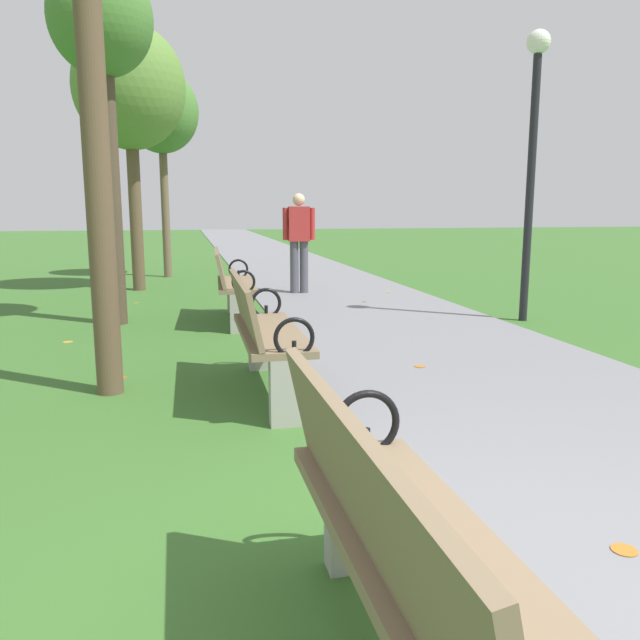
# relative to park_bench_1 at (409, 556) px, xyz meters

# --- Properties ---
(paved_walkway) EXTENTS (2.81, 44.00, 0.02)m
(paved_walkway) POSITION_rel_park_bench_1_xyz_m (1.91, 17.97, -0.48)
(paved_walkway) COLOR slate
(paved_walkway) RESTS_ON ground
(park_bench_1) EXTENTS (0.49, 1.61, 0.90)m
(park_bench_1) POSITION_rel_park_bench_1_xyz_m (0.00, 0.00, 0.00)
(park_bench_1) COLOR #7A664C
(park_bench_1) RESTS_ON ground
(park_bench_2) EXTENTS (0.49, 1.60, 0.90)m
(park_bench_2) POSITION_rel_park_bench_1_xyz_m (-0.00, 3.19, 0.00)
(park_bench_2) COLOR #7A664C
(park_bench_2) RESTS_ON ground
(park_bench_3) EXTENTS (0.55, 1.62, 0.90)m
(park_bench_3) POSITION_rel_park_bench_1_xyz_m (0.00, 6.37, 0.00)
(park_bench_3) COLOR #7A664C
(park_bench_3) RESTS_ON ground
(tree_2) EXTENTS (1.18, 1.18, 4.19)m
(tree_2) POSITION_rel_park_bench_1_xyz_m (-1.40, 6.53, 2.88)
(tree_2) COLOR #4C3D2D
(tree_2) RESTS_ON ground
(tree_3) EXTENTS (1.83, 1.83, 4.38)m
(tree_3) POSITION_rel_park_bench_1_xyz_m (-1.35, 9.82, 2.85)
(tree_3) COLOR brown
(tree_3) RESTS_ON ground
(tree_4) EXTENTS (1.46, 1.46, 4.08)m
(tree_4) POSITION_rel_park_bench_1_xyz_m (-0.90, 11.88, 2.76)
(tree_4) COLOR brown
(tree_4) RESTS_ON ground
(pedestrian_walking) EXTENTS (0.53, 0.24, 1.62)m
(pedestrian_walking) POSITION_rel_park_bench_1_xyz_m (1.28, 8.75, 0.44)
(pedestrian_walking) COLOR #4C4C56
(pedestrian_walking) RESTS_ON paved_walkway
(lamp_post) EXTENTS (0.28, 0.28, 3.48)m
(lamp_post) POSITION_rel_park_bench_1_xyz_m (3.61, 5.69, 1.82)
(lamp_post) COLOR black
(lamp_post) RESTS_ON ground
(scattered_leaves) EXTENTS (4.71, 9.39, 0.02)m
(scattered_leaves) POSITION_rel_park_bench_1_xyz_m (0.03, 3.70, -0.48)
(scattered_leaves) COLOR #BC842D
(scattered_leaves) RESTS_ON ground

